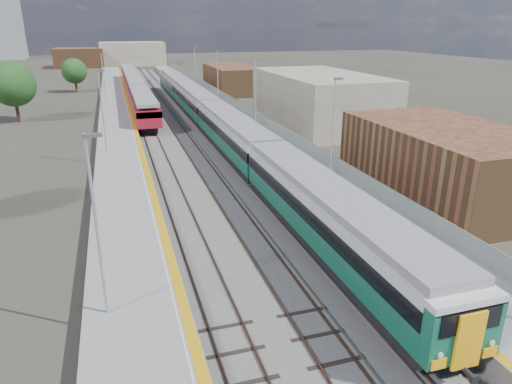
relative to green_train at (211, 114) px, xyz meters
name	(u,v)px	position (x,y,z in m)	size (l,w,h in m)	color
ground	(189,124)	(-1.50, 6.83, -2.35)	(320.00, 320.00, 0.00)	#47443A
ballast_bed	(170,121)	(-3.75, 9.33, -2.32)	(10.50, 155.00, 0.06)	#565451
tracks	(173,118)	(-3.15, 11.01, -2.24)	(8.96, 160.00, 0.17)	#4C3323
platform_right	(224,114)	(3.78, 9.33, -1.81)	(4.70, 155.00, 8.52)	slate
platform_left	(117,120)	(-10.55, 9.32, -1.83)	(4.30, 155.00, 8.52)	slate
buildings	(74,30)	(-19.62, 95.43, 8.36)	(72.00, 185.50, 40.00)	brown
green_train	(211,114)	(0.00, 0.00, 0.00)	(3.03, 84.24, 3.33)	black
red_train	(135,87)	(-7.00, 29.50, -0.18)	(2.90, 58.83, 3.66)	black
tree_b	(13,84)	(-22.96, 14.63, 2.58)	(5.77, 5.77, 7.82)	#382619
tree_c	(74,71)	(-17.28, 42.58, 1.62)	(4.65, 4.65, 6.30)	#382619
tree_d	(302,77)	(20.49, 22.02, 1.35)	(4.34, 4.34, 5.89)	#382619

